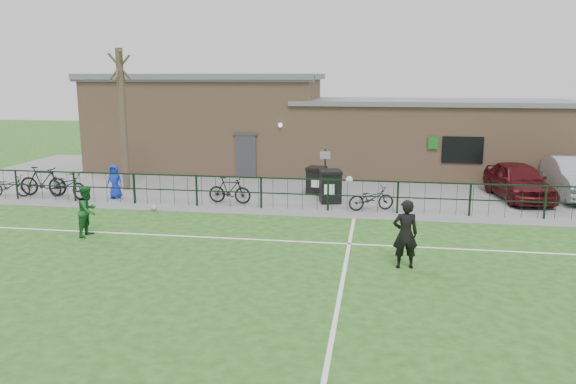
# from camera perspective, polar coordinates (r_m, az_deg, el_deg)

# --- Properties ---
(ground) EXTENTS (90.00, 90.00, 0.00)m
(ground) POSITION_cam_1_polar(r_m,az_deg,el_deg) (13.25, -3.50, -9.92)
(ground) COLOR #215218
(ground) RESTS_ON ground
(paving_strip) EXTENTS (34.00, 13.00, 0.02)m
(paving_strip) POSITION_cam_1_polar(r_m,az_deg,el_deg) (26.11, 2.98, 1.00)
(paving_strip) COLOR slate
(paving_strip) RESTS_ON ground
(pitch_line_touch) EXTENTS (28.00, 0.10, 0.01)m
(pitch_line_touch) POSITION_cam_1_polar(r_m,az_deg,el_deg) (20.58, 1.24, -1.96)
(pitch_line_touch) COLOR white
(pitch_line_touch) RESTS_ON ground
(pitch_line_mid) EXTENTS (28.00, 0.10, 0.01)m
(pitch_line_mid) POSITION_cam_1_polar(r_m,az_deg,el_deg) (16.96, -0.54, -4.98)
(pitch_line_mid) COLOR white
(pitch_line_mid) RESTS_ON ground
(pitch_line_perp) EXTENTS (0.10, 16.00, 0.01)m
(pitch_line_perp) POSITION_cam_1_polar(r_m,az_deg,el_deg) (12.98, 5.29, -10.40)
(pitch_line_perp) COLOR white
(pitch_line_perp) RESTS_ON ground
(perimeter_fence) EXTENTS (28.00, 0.10, 1.20)m
(perimeter_fence) POSITION_cam_1_polar(r_m,az_deg,el_deg) (20.64, 1.33, -0.22)
(perimeter_fence) COLOR black
(perimeter_fence) RESTS_ON ground
(bare_tree) EXTENTS (0.30, 0.30, 6.00)m
(bare_tree) POSITION_cam_1_polar(r_m,az_deg,el_deg) (25.01, -16.43, 6.98)
(bare_tree) COLOR #45382A
(bare_tree) RESTS_ON ground
(wheelie_bin_left) EXTENTS (0.82, 0.89, 1.04)m
(wheelie_bin_left) POSITION_cam_1_polar(r_m,az_deg,el_deg) (23.48, 2.90, 1.10)
(wheelie_bin_left) COLOR black
(wheelie_bin_left) RESTS_ON paving_strip
(wheelie_bin_right) EXTENTS (0.95, 1.03, 1.18)m
(wheelie_bin_right) POSITION_cam_1_polar(r_m,az_deg,el_deg) (21.90, 4.31, 0.48)
(wheelie_bin_right) COLOR black
(wheelie_bin_right) RESTS_ON paving_strip
(sign_post) EXTENTS (0.07, 0.07, 2.00)m
(sign_post) POSITION_cam_1_polar(r_m,az_deg,el_deg) (22.49, 3.78, 1.85)
(sign_post) COLOR black
(sign_post) RESTS_ON paving_strip
(car_maroon) EXTENTS (2.33, 4.53, 1.47)m
(car_maroon) POSITION_cam_1_polar(r_m,az_deg,el_deg) (24.20, 22.36, 1.05)
(car_maroon) COLOR #430C10
(car_maroon) RESTS_ON paving_strip
(car_silver) EXTENTS (1.72, 4.88, 1.61)m
(car_silver) POSITION_cam_1_polar(r_m,az_deg,el_deg) (25.56, 27.13, 1.32)
(car_silver) COLOR #9C9EA3
(car_silver) RESTS_ON paving_strip
(bicycle_a) EXTENTS (1.76, 0.89, 0.88)m
(bicycle_a) POSITION_cam_1_polar(r_m,az_deg,el_deg) (25.53, -26.47, 0.55)
(bicycle_a) COLOR black
(bicycle_a) RESTS_ON paving_strip
(bicycle_b) EXTENTS (2.03, 0.66, 1.21)m
(bicycle_b) POSITION_cam_1_polar(r_m,az_deg,el_deg) (25.11, -23.63, 1.01)
(bicycle_b) COLOR black
(bicycle_b) RESTS_ON paving_strip
(bicycle_c) EXTENTS (2.23, 1.36, 1.10)m
(bicycle_c) POSITION_cam_1_polar(r_m,az_deg,el_deg) (24.25, -21.54, 0.69)
(bicycle_c) COLOR black
(bicycle_c) RESTS_ON paving_strip
(bicycle_d) EXTENTS (1.73, 0.59, 1.02)m
(bicycle_d) POSITION_cam_1_polar(r_m,az_deg,el_deg) (21.79, -5.95, 0.18)
(bicycle_d) COLOR black
(bicycle_d) RESTS_ON paving_strip
(bicycle_e) EXTENTS (1.80, 1.14, 0.89)m
(bicycle_e) POSITION_cam_1_polar(r_m,az_deg,el_deg) (20.79, 8.44, -0.63)
(bicycle_e) COLOR black
(bicycle_e) RESTS_ON paving_strip
(spectator_child) EXTENTS (0.68, 0.46, 1.37)m
(spectator_child) POSITION_cam_1_polar(r_m,az_deg,el_deg) (23.58, -17.19, 1.02)
(spectator_child) COLOR #142EBC
(spectator_child) RESTS_ON paving_strip
(goalkeeper_kick) EXTENTS (2.10, 3.66, 1.81)m
(goalkeeper_kick) POSITION_cam_1_polar(r_m,az_deg,el_deg) (14.79, 11.69, -4.07)
(goalkeeper_kick) COLOR black
(goalkeeper_kick) RESTS_ON ground
(outfield_player) EXTENTS (0.63, 0.79, 1.57)m
(outfield_player) POSITION_cam_1_polar(r_m,az_deg,el_deg) (18.39, -19.67, -1.82)
(outfield_player) COLOR #195824
(outfield_player) RESTS_ON ground
(ball_ground) EXTENTS (0.21, 0.21, 0.21)m
(ball_ground) POSITION_cam_1_polar(r_m,az_deg,el_deg) (21.21, -13.46, -1.59)
(ball_ground) COLOR silver
(ball_ground) RESTS_ON ground
(clubhouse) EXTENTS (24.25, 5.40, 4.96)m
(clubhouse) POSITION_cam_1_polar(r_m,az_deg,el_deg) (28.85, 1.93, 6.48)
(clubhouse) COLOR #A37C5B
(clubhouse) RESTS_ON ground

